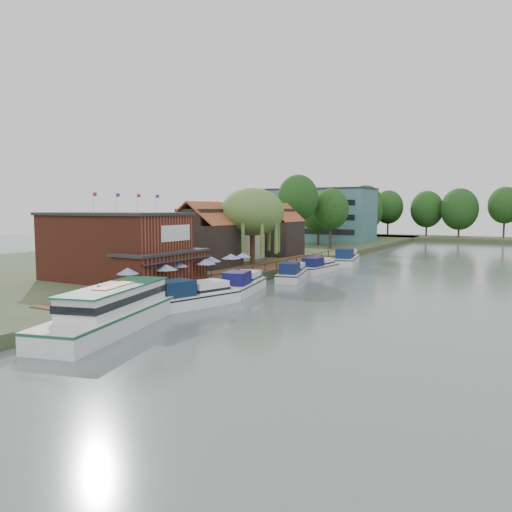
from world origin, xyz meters
The scene contains 30 objects.
ground centered at (0.00, 0.00, 0.00)m, with size 260.00×260.00×0.00m, color #556361.
land_bank centered at (-30.00, 35.00, 0.50)m, with size 50.00×140.00×1.00m, color #384728.
quay_deck centered at (-8.00, 10.00, 1.05)m, with size 6.00×50.00×0.10m, color #47301E.
quay_rail centered at (-5.30, 10.50, 1.50)m, with size 0.20×49.00×1.00m, color black, non-canonical shape.
pub centered at (-14.00, -1.00, 4.65)m, with size 20.00×11.00×7.30m, color maroon, non-canonical shape.
hotel_block centered at (-22.00, 70.00, 7.15)m, with size 25.40×12.40×12.30m, color #38666B, non-canonical shape.
cottage_a centered at (-15.00, 14.00, 5.25)m, with size 8.60×7.60×8.50m, color black, non-canonical shape.
cottage_b centered at (-18.00, 24.00, 5.25)m, with size 9.60×8.60×8.50m, color beige, non-canonical shape.
cottage_c centered at (-14.00, 33.00, 5.25)m, with size 7.60×7.60×8.50m, color black, non-canonical shape.
willow centered at (-10.50, 19.00, 6.21)m, with size 8.60×8.60×10.43m, color #476B2D, non-canonical shape.
umbrella_0 centered at (-8.10, -7.23, 2.29)m, with size 1.99×1.99×2.38m, color navy, non-canonical shape.
umbrella_1 centered at (-7.11, -3.35, 2.29)m, with size 2.38×2.38×2.38m, color navy, non-canonical shape.
umbrella_2 centered at (-7.73, -0.74, 2.29)m, with size 2.14×2.14×2.38m, color #1D1B95, non-canonical shape.
umbrella_3 centered at (-6.59, 2.44, 2.29)m, with size 2.16×2.16×2.38m, color navy, non-canonical shape.
umbrella_4 centered at (-7.51, 4.80, 2.29)m, with size 2.15×2.15×2.38m, color #201A92, non-canonical shape.
umbrella_5 centered at (-7.39, 8.59, 2.29)m, with size 2.29×2.29×2.38m, color navy, non-canonical shape.
umbrella_6 centered at (-6.99, 10.60, 2.29)m, with size 2.01×2.01×2.38m, color #1B2399, non-canonical shape.
cruiser_0 centered at (-3.27, -4.26, 1.25)m, with size 3.32×10.27×2.50m, color white, non-canonical shape.
cruiser_1 centered at (-3.27, 4.34, 1.19)m, with size 3.18×9.83×2.38m, color white, non-canonical shape.
cruiser_2 centered at (-2.61, 15.01, 1.12)m, with size 3.02×9.36×2.25m, color silver, non-canonical shape.
cruiser_3 centered at (-2.58, 23.28, 1.07)m, with size 2.90×8.98×2.14m, color silver, non-canonical shape.
cruiser_4 centered at (-2.51, 34.44, 1.29)m, with size 3.40×10.51×2.57m, color white, non-canonical shape.
tour_boat centered at (-3.20, -14.16, 1.59)m, with size 4.09×14.52×3.17m, color silver, non-canonical shape.
swan centered at (-4.50, -10.18, 0.22)m, with size 0.44×0.44×0.44m, color white.
bank_tree_0 centered at (-14.95, 43.38, 7.88)m, with size 7.40×7.40×13.76m, color #143811, non-canonical shape.
bank_tree_1 centered at (-11.18, 50.05, 6.72)m, with size 6.81×6.81×11.43m, color #143811, non-canonical shape.
bank_tree_2 centered at (-16.77, 57.65, 6.52)m, with size 7.34×7.34×11.05m, color #143811, non-canonical shape.
bank_tree_3 centered at (-15.68, 79.61, 7.17)m, with size 6.32×6.32×12.35m, color #143811, non-canonical shape.
bank_tree_4 centered at (-15.84, 86.84, 6.97)m, with size 8.87×8.87×11.94m, color #143811, non-canonical shape.
bank_tree_5 centered at (-17.39, 93.88, 7.46)m, with size 6.31×6.31×12.93m, color #143811, non-canonical shape.
Camera 1 is at (23.06, -39.56, 8.70)m, focal length 35.00 mm.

